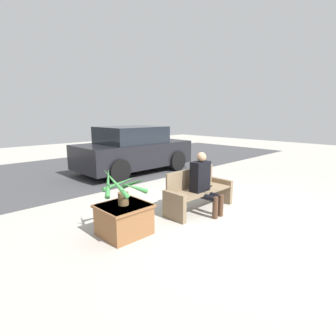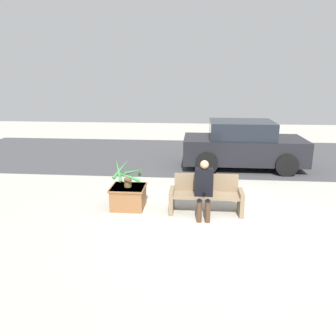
{
  "view_description": "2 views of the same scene",
  "coord_description": "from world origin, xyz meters",
  "px_view_note": "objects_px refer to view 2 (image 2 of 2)",
  "views": [
    {
      "loc": [
        -4.3,
        -2.77,
        1.93
      ],
      "look_at": [
        -0.77,
        0.85,
        0.89
      ],
      "focal_mm": 28.0,
      "sensor_mm": 36.0,
      "label": 1
    },
    {
      "loc": [
        -0.49,
        -6.32,
        2.89
      ],
      "look_at": [
        -1.14,
        0.94,
        0.87
      ],
      "focal_mm": 35.0,
      "sensor_mm": 36.0,
      "label": 2
    }
  ],
  "objects_px": {
    "person_seated": "(204,187)",
    "potted_plant": "(128,175)",
    "parked_car": "(243,145)",
    "bench": "(206,196)",
    "planter_box": "(128,196)"
  },
  "relations": [
    {
      "from": "potted_plant",
      "to": "parked_car",
      "type": "distance_m",
      "value": 4.82
    },
    {
      "from": "planter_box",
      "to": "person_seated",
      "type": "bearing_deg",
      "value": -9.36
    },
    {
      "from": "person_seated",
      "to": "parked_car",
      "type": "distance_m",
      "value": 4.27
    },
    {
      "from": "bench",
      "to": "potted_plant",
      "type": "bearing_deg",
      "value": 176.32
    },
    {
      "from": "potted_plant",
      "to": "parked_car",
      "type": "height_order",
      "value": "parked_car"
    },
    {
      "from": "person_seated",
      "to": "potted_plant",
      "type": "xyz_separation_m",
      "value": [
        -1.69,
        0.29,
        0.14
      ]
    },
    {
      "from": "potted_plant",
      "to": "parked_car",
      "type": "bearing_deg",
      "value": 51.21
    },
    {
      "from": "person_seated",
      "to": "potted_plant",
      "type": "height_order",
      "value": "person_seated"
    },
    {
      "from": "planter_box",
      "to": "bench",
      "type": "bearing_deg",
      "value": -3.21
    },
    {
      "from": "bench",
      "to": "person_seated",
      "type": "distance_m",
      "value": 0.33
    },
    {
      "from": "planter_box",
      "to": "parked_car",
      "type": "xyz_separation_m",
      "value": [
        3.03,
        3.77,
        0.49
      ]
    },
    {
      "from": "bench",
      "to": "person_seated",
      "type": "bearing_deg",
      "value": -107.46
    },
    {
      "from": "person_seated",
      "to": "parked_car",
      "type": "relative_size",
      "value": 0.31
    },
    {
      "from": "parked_car",
      "to": "potted_plant",
      "type": "bearing_deg",
      "value": -128.79
    },
    {
      "from": "planter_box",
      "to": "parked_car",
      "type": "relative_size",
      "value": 0.2
    }
  ]
}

